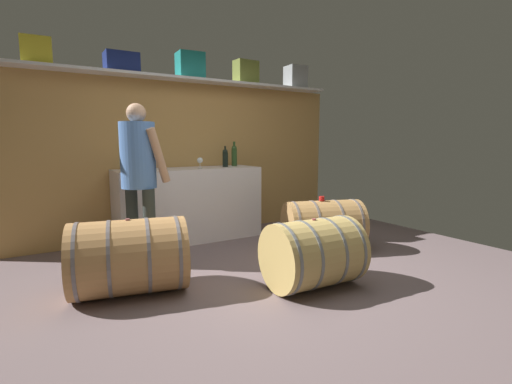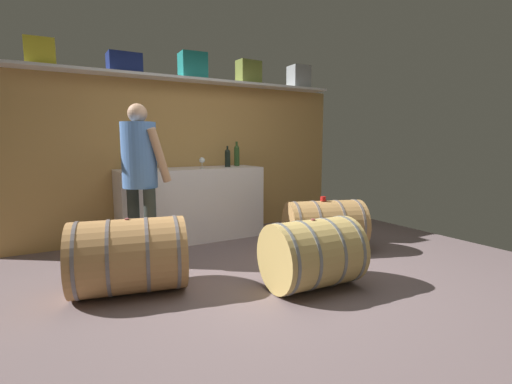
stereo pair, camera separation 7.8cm
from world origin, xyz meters
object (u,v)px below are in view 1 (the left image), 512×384
Objects in this scene: toolcase_olive at (246,72)px; wine_barrel_flank at (313,253)px; work_cabinet at (189,204)px; wine_barrel_near at (323,225)px; toolcase_yellow at (37,51)px; winemaker_pouring at (139,167)px; red_funnel at (125,167)px; toolcase_navy at (122,63)px; wine_bottle_dark at (225,158)px; wine_barrel_far at (129,257)px; tasting_cup at (322,198)px; toolcase_teal at (190,66)px; wine_glass at (200,161)px; wine_bottle_green at (234,155)px.

toolcase_olive is 0.40× the size of wine_barrel_flank.
wine_barrel_near is (1.18, -1.27, -0.17)m from work_cabinet.
toolcase_olive reaches higher than toolcase_yellow.
winemaker_pouring reaches higher than work_cabinet.
toolcase_yellow is at bearing 157.83° from red_funnel.
toolcase_navy is 1.35× the size of wine_bottle_dark.
wine_barrel_far is at bearing 157.10° from wine_barrel_flank.
toolcase_yellow is 2.40m from work_cabinet.
red_funnel is at bearing -104.86° from toolcase_navy.
wine_bottle_dark is 1.34m from red_funnel.
wine_bottle_dark is 1.48m from tasting_cup.
toolcase_teal is at bearing 2.80° from toolcase_yellow.
wine_glass reaches higher than work_cabinet.
red_funnel is (-0.81, -0.11, 0.53)m from work_cabinet.
toolcase_navy reaches higher than wine_glass.
toolcase_yellow reaches higher than wine_barrel_near.
toolcase_teal is 0.18× the size of work_cabinet.
work_cabinet is at bearing -4.68° from toolcase_yellow.
wine_barrel_near is at bearing -51.88° from toolcase_teal.
work_cabinet is at bearing 7.91° from red_funnel.
wine_glass is (-0.41, -0.10, -0.03)m from wine_bottle_dark.
toolcase_olive is at bearing 22.08° from wine_bottle_green.
winemaker_pouring is (-1.94, 0.61, 0.40)m from tasting_cup.
wine_barrel_flank is at bearing -13.82° from wine_barrel_far.
wine_barrel_near is 0.33m from tasting_cup.
tasting_cup is 0.04× the size of winemaker_pouring.
work_cabinet is at bearing 102.42° from wine_barrel_flank.
wine_bottle_green is 0.20× the size of winemaker_pouring.
wine_glass is at bearing -166.88° from wine_bottle_dark.
wine_barrel_flank is 1.96m from winemaker_pouring.
toolcase_olive reaches higher than wine_glass.
winemaker_pouring is (-1.31, -0.65, -0.05)m from wine_bottle_dark.
wine_barrel_far is at bearing -42.43° from winemaker_pouring.
wine_barrel_near is 2.19m from winemaker_pouring.
toolcase_teal is 0.98× the size of wine_bottle_green.
wine_glass reaches higher than tasting_cup.
toolcase_teal is 1.62m from red_funnel.
toolcase_yellow is 0.18× the size of winemaker_pouring.
toolcase_teal is 3.03× the size of red_funnel.
wine_barrel_flank is (-0.38, -2.19, -0.79)m from wine_bottle_green.
wine_barrel_flank is 1.19m from tasting_cup.
wine_bottle_green is 2.41× the size of wine_glass.
wine_bottle_dark is 4.47× the size of tasting_cup.
wine_barrel_far is (-0.27, -1.28, -0.68)m from red_funnel.
wine_barrel_near is (0.20, -1.48, -1.96)m from toolcase_olive.
tasting_cup is (1.04, -1.16, -0.42)m from wine_glass.
wine_glass is 0.92m from red_funnel.
wine_barrel_far is (-2.26, -0.12, 0.02)m from wine_barrel_near.
toolcase_olive is at bearing 116.87° from wine_barrel_near.
wine_bottle_dark is at bearing -3.21° from toolcase_yellow.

